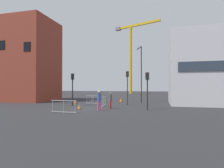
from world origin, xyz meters
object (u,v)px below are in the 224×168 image
Objects in this scene: traffic_light_island at (73,84)px; traffic_cone_on_verge at (121,100)px; traffic_light_corner at (127,82)px; pedestrian_waiting at (110,99)px; construction_crane at (131,48)px; streetlamp_tall at (141,70)px; traffic_cone_striped at (75,102)px; traffic_cone_orange at (79,107)px; traffic_light_near at (73,84)px; pedestrian_walking at (99,99)px; traffic_light_verge at (147,85)px.

traffic_cone_on_verge is at bearing 56.96° from traffic_light_island.
pedestrian_waiting is at bearing -103.23° from traffic_light_corner.
streetlamp_tall is at bearing -79.37° from construction_crane.
traffic_cone_striped is at bearing 109.26° from traffic_light_island.
traffic_light_corner is 9.10× the size of traffic_cone_orange.
streetlamp_tall is 4.80× the size of pedestrian_waiting.
traffic_light_island is 3.69m from traffic_cone_striped.
traffic_cone_striped is at bearing -142.86° from traffic_cone_on_verge.
traffic_light_island is 6.99× the size of traffic_cone_striped.
pedestrian_walking is (6.88, -8.37, -1.58)m from traffic_light_near.
construction_crane is at bearing 97.87° from traffic_light_corner.
traffic_cone_striped is at bearing 143.07° from pedestrian_waiting.
traffic_light_corner is (5.37, -38.87, -12.37)m from construction_crane.
streetlamp_tall is at bearing -17.48° from traffic_cone_on_verge.
pedestrian_walking is 2.44m from traffic_cone_orange.
streetlamp_tall reaches higher than traffic_light_corner.
traffic_light_island is 8.40m from traffic_cone_on_verge.
traffic_light_near is at bearing 129.39° from pedestrian_walking.
pedestrian_waiting reaches higher than traffic_cone_striped.
construction_crane reaches higher than streetlamp_tall.
traffic_light_near reaches higher than traffic_cone_on_verge.
traffic_light_verge is (1.42, -7.85, -2.15)m from streetlamp_tall.
pedestrian_waiting is at bearing -106.62° from streetlamp_tall.
pedestrian_walking is (3.71, -44.79, -14.04)m from construction_crane.
pedestrian_waiting is at bearing -36.93° from traffic_cone_striped.
traffic_light_near is 2.14× the size of pedestrian_walking.
traffic_light_verge is 11.09m from traffic_cone_striped.
traffic_light_near is 10.95m from pedestrian_walking.
construction_crane is at bearing 91.91° from traffic_cone_orange.
streetlamp_tall is 10.38m from pedestrian_walking.
traffic_light_near is 8.76× the size of traffic_cone_orange.
traffic_cone_on_verge is (4.41, 6.77, -2.30)m from traffic_light_island.
traffic_cone_striped is (-3.19, 5.76, 0.04)m from traffic_cone_orange.
streetlamp_tall is 9.65m from traffic_light_island.
traffic_light_corner is 4.75m from pedestrian_waiting.
traffic_light_verge is at bearing -63.30° from traffic_cone_on_verge.
streetlamp_tall reaches higher than traffic_light_near.
traffic_light_verge is 0.95× the size of traffic_light_island.
traffic_light_corner is 7.18m from traffic_cone_orange.
streetlamp_tall is 8.27m from traffic_light_verge.
pedestrian_waiting is (7.53, -6.72, -1.73)m from traffic_light_near.
traffic_cone_on_verge is at bearing 111.62° from traffic_light_corner.
traffic_light_island is at bearing -63.71° from traffic_light_near.
traffic_light_corner is at bearing 54.59° from traffic_cone_orange.
streetlamp_tall is at bearing 73.38° from pedestrian_waiting.
traffic_light_corner is (-1.29, -3.40, -1.82)m from streetlamp_tall.
pedestrian_walking reaches higher than traffic_cone_striped.
traffic_light_corner is at bearing -82.13° from construction_crane.
traffic_light_island is at bearing -141.85° from streetlamp_tall.
traffic_light_island reaches higher than traffic_cone_orange.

